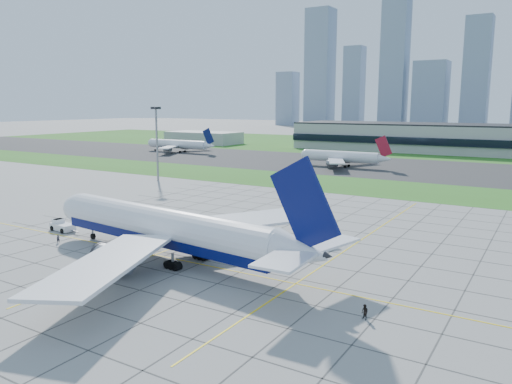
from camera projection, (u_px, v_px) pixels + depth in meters
ground at (207, 261)px, 85.05m from camera, size 1400.00×1400.00×0.00m
grass_median at (375, 187)px, 160.80m from camera, size 700.00×35.00×0.04m
asphalt_taxiway at (417, 169)px, 207.10m from camera, size 700.00×75.00×0.04m
grass_far at (462, 149)px, 299.69m from camera, size 700.00×145.00×0.04m
apron_markings at (244, 246)px, 94.16m from camera, size 120.00×130.00×0.03m
service_block at (204, 138)px, 342.98m from camera, size 50.00×25.00×8.00m
light_mast at (157, 134)px, 172.78m from camera, size 2.50×2.50×25.60m
city_skyline at (501, 73)px, 517.02m from camera, size 523.00×32.40×160.00m
airliner at (167, 229)px, 85.22m from camera, size 62.09×62.63×19.56m
pushback_tug at (62, 226)px, 105.38m from camera, size 8.55×3.47×2.35m
crew_near at (58, 239)px, 96.06m from camera, size 0.64×0.70×1.60m
crew_far at (365, 312)px, 61.66m from camera, size 1.18×1.10×1.95m
distant_jet_0 at (179, 144)px, 279.50m from camera, size 44.34×42.66×14.08m
distant_jet_1 at (342, 157)px, 212.82m from camera, size 38.27×42.66×14.08m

